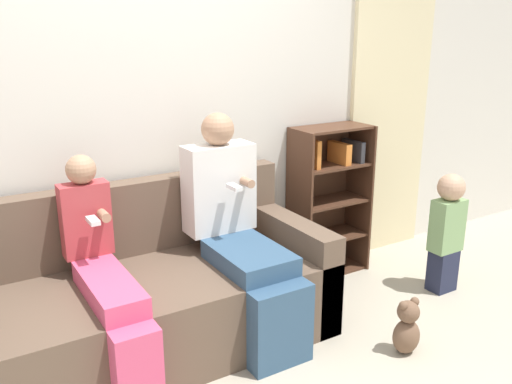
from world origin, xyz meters
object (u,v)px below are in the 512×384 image
object	(u,v)px
adult_seated	(238,226)
bookshelf	(327,197)
child_seated	(106,277)
toddler_standing	(447,229)
teddy_bear	(407,328)
couch	(144,302)

from	to	relation	value
adult_seated	bookshelf	distance (m)	1.08
child_seated	toddler_standing	size ratio (longest dim) A/B	1.34
teddy_bear	child_seated	bearing A→B (deg)	155.34
child_seated	bookshelf	distance (m)	1.87
toddler_standing	bookshelf	size ratio (longest dim) A/B	0.76
bookshelf	adult_seated	bearing A→B (deg)	-157.86
bookshelf	teddy_bear	bearing A→B (deg)	-105.25
couch	toddler_standing	world-z (taller)	couch
couch	bookshelf	xyz separation A→B (m)	(1.57, 0.33, 0.28)
teddy_bear	toddler_standing	bearing A→B (deg)	28.09
adult_seated	child_seated	xyz separation A→B (m)	(-0.81, -0.06, -0.10)
adult_seated	child_seated	distance (m)	0.82
couch	child_seated	bearing A→B (deg)	-150.08
child_seated	bookshelf	size ratio (longest dim) A/B	1.03
couch	adult_seated	world-z (taller)	adult_seated
child_seated	teddy_bear	world-z (taller)	child_seated
toddler_standing	adult_seated	bearing A→B (deg)	168.15
child_seated	bookshelf	xyz separation A→B (m)	(1.81, 0.46, 0.01)
toddler_standing	bookshelf	bearing A→B (deg)	124.54
teddy_bear	adult_seated	bearing A→B (deg)	132.55
couch	teddy_bear	xyz separation A→B (m)	(1.26, -0.82, -0.14)
toddler_standing	teddy_bear	bearing A→B (deg)	-151.91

